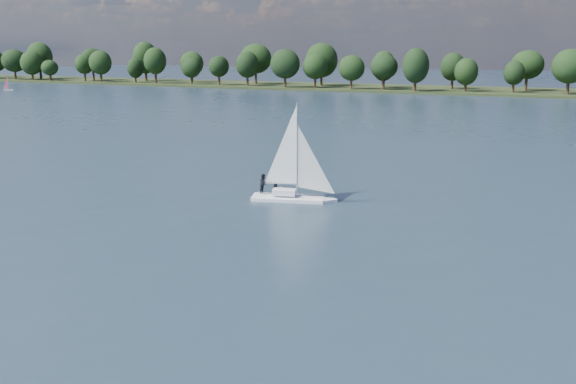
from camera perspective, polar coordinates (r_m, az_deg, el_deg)
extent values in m
plane|color=#233342|center=(116.51, 6.69, 5.63)|extent=(700.00, 700.00, 0.00)
cube|color=black|center=(225.11, 16.00, 8.57)|extent=(660.00, 40.00, 1.50)
cube|color=white|center=(60.44, 0.19, -0.77)|extent=(7.61, 3.90, 0.86)
cube|color=white|center=(60.25, 0.19, 0.03)|extent=(2.42, 1.81, 0.54)
cylinder|color=#B6B7BE|center=(59.50, 0.20, 3.83)|extent=(0.13, 0.13, 8.63)
imported|color=black|center=(60.94, -1.10, 0.76)|extent=(0.51, 0.72, 1.86)
imported|color=black|center=(60.95, -2.19, 0.76)|extent=(0.73, 0.92, 1.86)
cube|color=silver|center=(244.03, -23.59, 8.29)|extent=(3.26, 2.66, 0.50)
cylinder|color=silver|center=(243.90, -23.64, 8.87)|extent=(0.09, 0.09, 4.40)
cube|color=slate|center=(287.47, -19.59, 9.11)|extent=(4.28, 2.65, 0.50)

